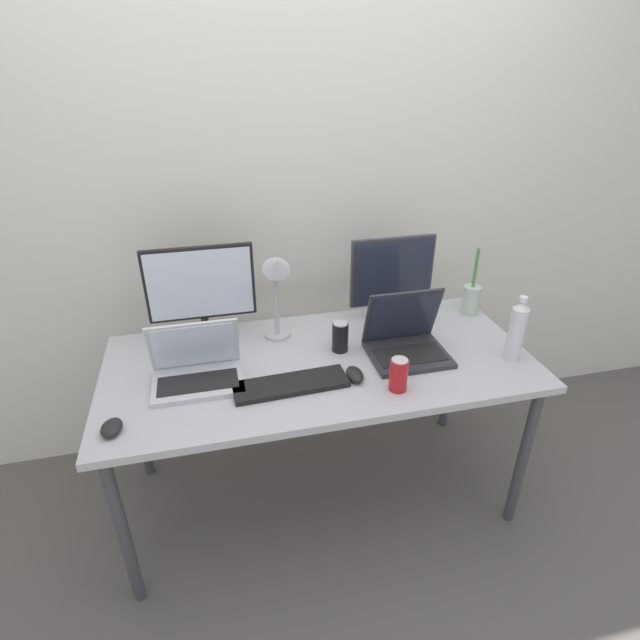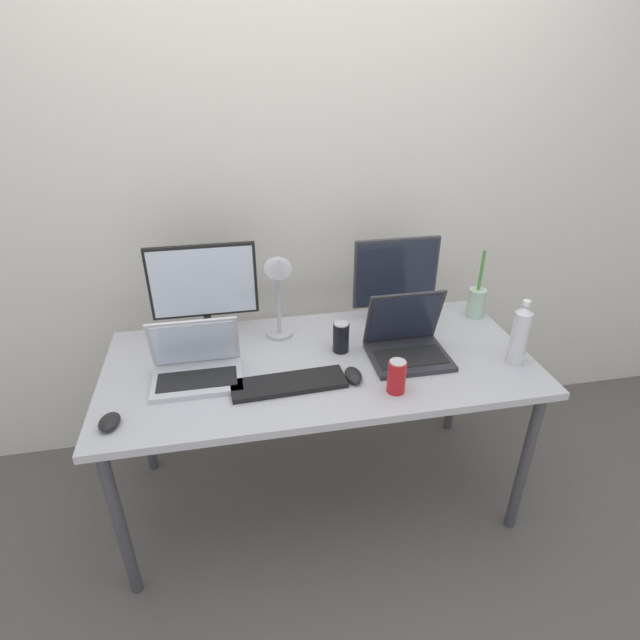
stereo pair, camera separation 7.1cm
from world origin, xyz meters
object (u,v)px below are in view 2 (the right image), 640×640
object	(u,v)px
soda_can_by_laptop	(341,337)
bamboo_vase	(476,302)
soda_can_near_keyboard	(397,376)
laptop_secondary	(407,342)
work_desk	(320,373)
laptop_silver	(196,365)
mouse_by_keyboard	(353,375)
keyboard_main	(289,384)
mouse_by_laptop	(109,422)
monitor_center	(396,280)
desk_lamp	(278,281)
monitor_left	(204,289)
water_bottle	(520,335)

from	to	relation	value
soda_can_by_laptop	bamboo_vase	bearing A→B (deg)	14.74
soda_can_near_keyboard	laptop_secondary	bearing A→B (deg)	62.20
work_desk	laptop_silver	world-z (taller)	laptop_silver
laptop_silver	bamboo_vase	size ratio (longest dim) A/B	1.02
mouse_by_keyboard	laptop_silver	bearing A→B (deg)	166.17
work_desk	keyboard_main	world-z (taller)	keyboard_main
mouse_by_keyboard	soda_can_near_keyboard	size ratio (longest dim) A/B	0.82
mouse_by_keyboard	mouse_by_laptop	bearing A→B (deg)	-174.50
mouse_by_keyboard	soda_can_near_keyboard	bearing A→B (deg)	-38.19
laptop_silver	monitor_center	bearing A→B (deg)	18.49
desk_lamp	bamboo_vase	bearing A→B (deg)	2.93
keyboard_main	desk_lamp	distance (m)	0.43
soda_can_by_laptop	keyboard_main	bearing A→B (deg)	-140.08
monitor_center	desk_lamp	world-z (taller)	desk_lamp
mouse_by_keyboard	monitor_left	bearing A→B (deg)	140.30
keyboard_main	mouse_by_keyboard	distance (m)	0.24
mouse_by_laptop	soda_can_by_laptop	size ratio (longest dim) A/B	0.75
mouse_by_keyboard	bamboo_vase	xyz separation A→B (m)	(0.67, 0.38, 0.05)
water_bottle	desk_lamp	size ratio (longest dim) A/B	0.66
laptop_silver	bamboo_vase	distance (m)	1.27
bamboo_vase	desk_lamp	world-z (taller)	desk_lamp
laptop_secondary	desk_lamp	distance (m)	0.57
keyboard_main	mouse_by_laptop	size ratio (longest dim) A/B	4.45
monitor_center	water_bottle	xyz separation A→B (m)	(0.36, -0.42, -0.08)
monitor_left	mouse_by_keyboard	distance (m)	0.70
water_bottle	desk_lamp	bearing A→B (deg)	158.45
water_bottle	bamboo_vase	xyz separation A→B (m)	(0.03, 0.39, -0.05)
monitor_center	desk_lamp	bearing A→B (deg)	-171.92
laptop_silver	soda_can_by_laptop	distance (m)	0.57
laptop_silver	mouse_by_laptop	xyz separation A→B (m)	(-0.28, -0.23, -0.04)
monitor_left	soda_can_by_laptop	bearing A→B (deg)	-21.53
monitor_center	soda_can_near_keyboard	world-z (taller)	monitor_center
monitor_center	mouse_by_keyboard	bearing A→B (deg)	-125.05
desk_lamp	monitor_center	bearing A→B (deg)	8.08
work_desk	soda_can_near_keyboard	size ratio (longest dim) A/B	13.28
laptop_silver	soda_can_near_keyboard	world-z (taller)	laptop_silver
monitor_center	laptop_secondary	size ratio (longest dim) A/B	1.27
laptop_secondary	water_bottle	size ratio (longest dim) A/B	1.14
work_desk	laptop_secondary	bearing A→B (deg)	-4.26
work_desk	soda_can_near_keyboard	world-z (taller)	soda_can_near_keyboard
keyboard_main	monitor_center	bearing A→B (deg)	34.76
laptop_secondary	mouse_by_keyboard	xyz separation A→B (m)	(-0.25, -0.13, -0.04)
monitor_center	mouse_by_keyboard	distance (m)	0.54
water_bottle	bamboo_vase	size ratio (longest dim) A/B	0.84
soda_can_by_laptop	bamboo_vase	world-z (taller)	bamboo_vase
laptop_silver	desk_lamp	bearing A→B (deg)	32.12
water_bottle	soda_can_near_keyboard	world-z (taller)	water_bottle
monitor_center	keyboard_main	bearing A→B (deg)	-142.50
monitor_center	soda_can_by_laptop	size ratio (longest dim) A/B	3.09
monitor_center	desk_lamp	distance (m)	0.53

